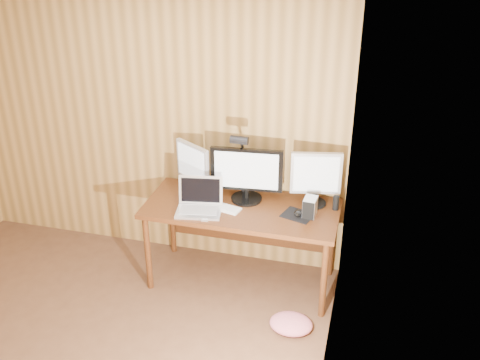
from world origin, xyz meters
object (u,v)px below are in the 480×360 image
at_px(monitor_left, 193,166).
at_px(mouse, 298,213).
at_px(speaker, 336,203).
at_px(desk, 244,215).
at_px(monitor_right, 316,177).
at_px(keyboard, 218,206).
at_px(phone, 206,217).
at_px(monitor_center, 247,174).
at_px(hard_drive, 310,207).
at_px(laptop, 200,202).
at_px(desk_lamp, 241,156).

relative_size(monitor_left, mouse, 4.08).
height_order(mouse, speaker, speaker).
distance_m(desk, monitor_right, 0.69).
bearing_deg(monitor_right, mouse, -126.66).
bearing_deg(keyboard, monitor_left, 156.17).
xyz_separation_m(monitor_right, phone, (-0.80, -0.44, -0.24)).
distance_m(monitor_center, hard_drive, 0.59).
xyz_separation_m(desk, laptop, (-0.32, -0.20, 0.19)).
relative_size(monitor_center, speaker, 4.95).
height_order(desk, desk_lamp, desk_lamp).
xyz_separation_m(monitor_center, hard_drive, (0.55, -0.13, -0.17)).
xyz_separation_m(keyboard, desk_lamp, (0.14, 0.21, 0.38)).
height_order(hard_drive, speaker, hard_drive).
height_order(monitor_left, phone, monitor_left).
bearing_deg(mouse, desk_lamp, 167.68).
xyz_separation_m(keyboard, phone, (-0.05, -0.20, -0.00)).
xyz_separation_m(monitor_right, mouse, (-0.10, -0.22, -0.23)).
relative_size(monitor_center, mouse, 5.63).
xyz_separation_m(desk, hard_drive, (0.56, -0.08, 0.20)).
bearing_deg(hard_drive, monitor_center, 170.84).
relative_size(monitor_right, speaker, 3.84).
bearing_deg(phone, laptop, 118.06).
bearing_deg(mouse, laptop, -166.38).
bearing_deg(monitor_center, hard_drive, -18.98).
bearing_deg(phone, desk, 47.59).
bearing_deg(laptop, desk_lamp, 34.87).
xyz_separation_m(mouse, speaker, (0.28, 0.17, 0.04)).
distance_m(monitor_right, keyboard, 0.83).
bearing_deg(speaker, keyboard, -167.69).
height_order(desk, hard_drive, hard_drive).
bearing_deg(keyboard, monitor_center, 57.77).
bearing_deg(monitor_left, laptop, -31.01).
bearing_deg(monitor_center, monitor_right, 1.03).
distance_m(monitor_center, phone, 0.51).
bearing_deg(hard_drive, monitor_left, 174.51).
relative_size(desk, phone, 14.14).
xyz_separation_m(monitor_center, keyboard, (-0.19, -0.18, -0.23)).
height_order(monitor_center, speaker, monitor_center).
distance_m(monitor_center, monitor_right, 0.57).
bearing_deg(monitor_right, keyboard, -173.46).
bearing_deg(desk_lamp, phone, -109.58).
relative_size(monitor_center, monitor_left, 1.38).
relative_size(hard_drive, speaker, 1.30).
relative_size(desk, speaker, 13.21).
bearing_deg(hard_drive, laptop, -168.05).
bearing_deg(hard_drive, keyboard, -171.86).
bearing_deg(mouse, phone, -155.71).
bearing_deg(monitor_right, speaker, -25.04).
relative_size(keyboard, hard_drive, 2.54).
relative_size(monitor_center, desk_lamp, 0.95).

